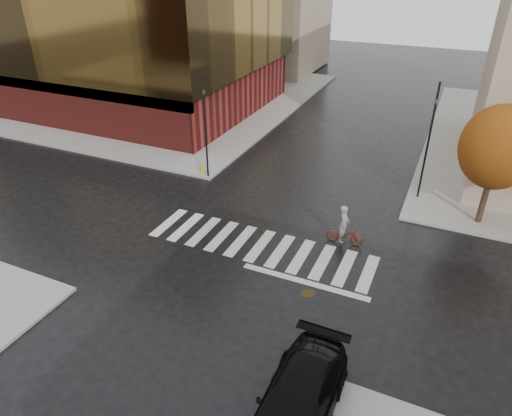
{
  "coord_description": "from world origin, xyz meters",
  "views": [
    {
      "loc": [
        7.71,
        -17.02,
        13.15
      ],
      "look_at": [
        -0.34,
        0.76,
        2.0
      ],
      "focal_mm": 32.0,
      "sensor_mm": 36.0,
      "label": 1
    }
  ],
  "objects_px": {
    "cyclist": "(344,231)",
    "fire_hydrant": "(203,168)",
    "sedan": "(297,403)",
    "traffic_light_ne": "(430,136)",
    "traffic_light_nw": "(205,122)"
  },
  "relations": [
    {
      "from": "cyclist",
      "to": "fire_hydrant",
      "type": "distance_m",
      "value": 11.32
    },
    {
      "from": "cyclist",
      "to": "sedan",
      "type": "bearing_deg",
      "value": -176.46
    },
    {
      "from": "cyclist",
      "to": "traffic_light_ne",
      "type": "xyz_separation_m",
      "value": [
        2.83,
        6.5,
        3.29
      ]
    },
    {
      "from": "sedan",
      "to": "traffic_light_nw",
      "type": "relative_size",
      "value": 0.85
    },
    {
      "from": "sedan",
      "to": "traffic_light_nw",
      "type": "xyz_separation_m",
      "value": [
        -11.34,
        14.31,
        3.0
      ]
    },
    {
      "from": "traffic_light_ne",
      "to": "fire_hydrant",
      "type": "distance_m",
      "value": 14.1
    },
    {
      "from": "cyclist",
      "to": "traffic_light_nw",
      "type": "xyz_separation_m",
      "value": [
        -10.07,
        3.8,
        3.08
      ]
    },
    {
      "from": "cyclist",
      "to": "fire_hydrant",
      "type": "height_order",
      "value": "cyclist"
    },
    {
      "from": "traffic_light_nw",
      "to": "traffic_light_ne",
      "type": "relative_size",
      "value": 0.95
    },
    {
      "from": "cyclist",
      "to": "traffic_light_nw",
      "type": "relative_size",
      "value": 0.33
    },
    {
      "from": "sedan",
      "to": "traffic_light_nw",
      "type": "distance_m",
      "value": 18.51
    },
    {
      "from": "sedan",
      "to": "fire_hydrant",
      "type": "height_order",
      "value": "sedan"
    },
    {
      "from": "sedan",
      "to": "traffic_light_ne",
      "type": "distance_m",
      "value": 17.39
    },
    {
      "from": "cyclist",
      "to": "traffic_light_ne",
      "type": "relative_size",
      "value": 0.31
    },
    {
      "from": "traffic_light_ne",
      "to": "cyclist",
      "type": "bearing_deg",
      "value": 57.02
    }
  ]
}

